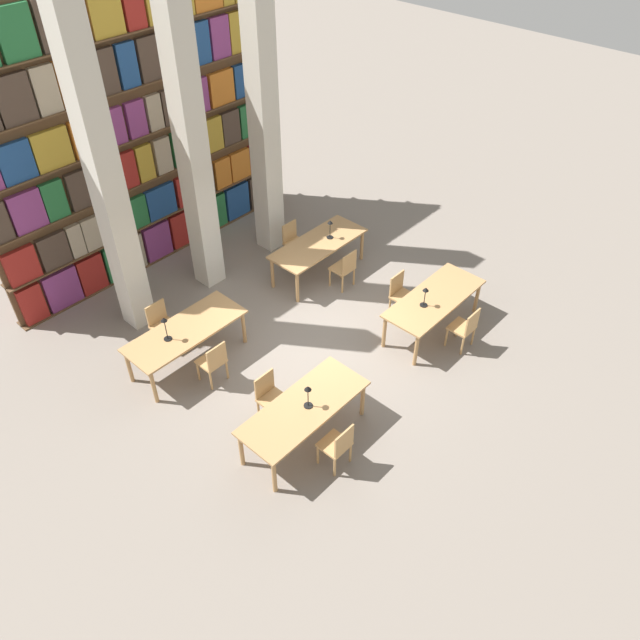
# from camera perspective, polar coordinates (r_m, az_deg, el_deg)

# --- Properties ---
(ground_plane) EXTENTS (40.00, 40.00, 0.00)m
(ground_plane) POSITION_cam_1_polar(r_m,az_deg,el_deg) (11.54, -0.50, -2.23)
(ground_plane) COLOR gray
(bookshelf_bank) EXTENTS (6.88, 0.35, 5.50)m
(bookshelf_bank) POSITION_cam_1_polar(r_m,az_deg,el_deg) (12.96, -15.72, 15.91)
(bookshelf_bank) COLOR brown
(bookshelf_bank) RESTS_ON ground_plane
(pillar_left) EXTENTS (0.45, 0.45, 6.00)m
(pillar_left) POSITION_cam_1_polar(r_m,az_deg,el_deg) (10.92, -19.03, 12.03)
(pillar_left) COLOR beige
(pillar_left) RESTS_ON ground_plane
(pillar_center) EXTENTS (0.45, 0.45, 6.00)m
(pillar_center) POSITION_cam_1_polar(r_m,az_deg,el_deg) (11.74, -11.69, 15.47)
(pillar_center) COLOR beige
(pillar_center) RESTS_ON ground_plane
(pillar_right) EXTENTS (0.45, 0.45, 6.00)m
(pillar_right) POSITION_cam_1_polar(r_m,az_deg,el_deg) (12.75, -5.22, 18.21)
(pillar_right) COLOR beige
(pillar_right) RESTS_ON ground_plane
(reading_table_0) EXTENTS (2.15, 0.86, 0.75)m
(reading_table_0) POSITION_cam_1_polar(r_m,az_deg,el_deg) (9.56, -1.48, -8.20)
(reading_table_0) COLOR tan
(reading_table_0) RESTS_ON ground_plane
(chair_0) EXTENTS (0.42, 0.40, 0.87)m
(chair_0) POSITION_cam_1_polar(r_m,az_deg,el_deg) (9.40, 1.63, -11.35)
(chair_0) COLOR tan
(chair_0) RESTS_ON ground_plane
(chair_1) EXTENTS (0.42, 0.40, 0.87)m
(chair_1) POSITION_cam_1_polar(r_m,az_deg,el_deg) (10.04, -4.57, -6.94)
(chair_1) COLOR tan
(chair_1) RESTS_ON ground_plane
(desk_lamp_0) EXTENTS (0.14, 0.14, 0.43)m
(desk_lamp_0) POSITION_cam_1_polar(r_m,az_deg,el_deg) (9.29, -1.11, -6.69)
(desk_lamp_0) COLOR black
(desk_lamp_0) RESTS_ON reading_table_0
(reading_table_1) EXTENTS (2.15, 0.86, 0.75)m
(reading_table_1) POSITION_cam_1_polar(r_m,az_deg,el_deg) (11.63, 10.40, 1.74)
(reading_table_1) COLOR tan
(reading_table_1) RESTS_ON ground_plane
(chair_2) EXTENTS (0.42, 0.40, 0.87)m
(chair_2) POSITION_cam_1_polar(r_m,az_deg,el_deg) (11.48, 13.12, -0.66)
(chair_2) COLOR tan
(chair_2) RESTS_ON ground_plane
(chair_3) EXTENTS (0.42, 0.40, 0.87)m
(chair_3) POSITION_cam_1_polar(r_m,az_deg,el_deg) (12.02, 7.41, 2.40)
(chair_3) COLOR tan
(chair_3) RESTS_ON ground_plane
(desk_lamp_1) EXTENTS (0.14, 0.14, 0.41)m
(desk_lamp_1) POSITION_cam_1_polar(r_m,az_deg,el_deg) (11.20, 9.60, 2.40)
(desk_lamp_1) COLOR black
(desk_lamp_1) RESTS_ON reading_table_1
(reading_table_2) EXTENTS (2.15, 0.86, 0.75)m
(reading_table_2) POSITION_cam_1_polar(r_m,az_deg,el_deg) (11.02, -12.18, -1.15)
(reading_table_2) COLOR tan
(reading_table_2) RESTS_ON ground_plane
(chair_4) EXTENTS (0.42, 0.40, 0.87)m
(chair_4) POSITION_cam_1_polar(r_m,az_deg,el_deg) (10.71, -9.73, -3.74)
(chair_4) COLOR tan
(chair_4) RESTS_ON ground_plane
(chair_5) EXTENTS (0.42, 0.40, 0.87)m
(chair_5) POSITION_cam_1_polar(r_m,az_deg,el_deg) (11.62, -14.26, -0.31)
(chair_5) COLOR tan
(chair_5) RESTS_ON ground_plane
(desk_lamp_2) EXTENTS (0.14, 0.14, 0.48)m
(desk_lamp_2) POSITION_cam_1_polar(r_m,az_deg,el_deg) (10.64, -13.99, -0.43)
(desk_lamp_2) COLOR black
(desk_lamp_2) RESTS_ON reading_table_2
(reading_table_3) EXTENTS (2.15, 0.86, 0.75)m
(reading_table_3) POSITION_cam_1_polar(r_m,az_deg,el_deg) (12.86, -0.15, 6.79)
(reading_table_3) COLOR tan
(reading_table_3) RESTS_ON ground_plane
(chair_6) EXTENTS (0.42, 0.40, 0.87)m
(chair_6) POSITION_cam_1_polar(r_m,az_deg,el_deg) (12.59, 2.26, 4.79)
(chair_6) COLOR tan
(chair_6) RESTS_ON ground_plane
(chair_7) EXTENTS (0.42, 0.40, 0.87)m
(chair_7) POSITION_cam_1_polar(r_m,az_deg,el_deg) (13.39, -2.42, 7.24)
(chair_7) COLOR tan
(chair_7) RESTS_ON ground_plane
(desk_lamp_3) EXTENTS (0.14, 0.14, 0.41)m
(desk_lamp_3) POSITION_cam_1_polar(r_m,az_deg,el_deg) (12.83, 0.93, 8.57)
(desk_lamp_3) COLOR black
(desk_lamp_3) RESTS_ON reading_table_3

